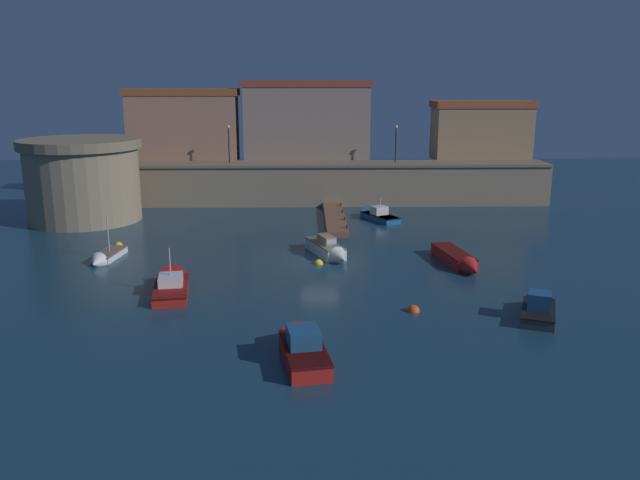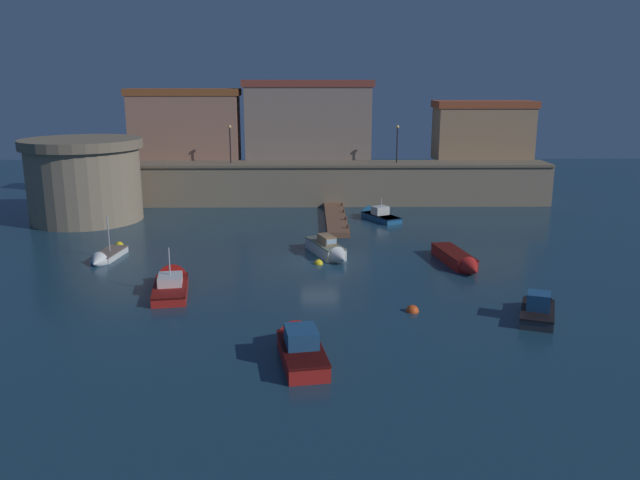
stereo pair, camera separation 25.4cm
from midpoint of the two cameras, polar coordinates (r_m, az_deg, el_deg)
The scene contains 18 objects.
ground_plane at distance 42.91m, azimuth 0.18°, elevation -1.99°, with size 114.14×114.14×0.00m, color #19384C.
quay_wall at distance 62.99m, azimuth -0.18°, elevation 5.09°, with size 45.27×4.21×4.03m.
old_town_backdrop at distance 66.23m, azimuth 0.47°, elevation 10.25°, with size 41.22×4.52×8.08m.
fortress_tower at distance 58.70m, azimuth -20.13°, elevation 5.10°, with size 10.13×10.13×7.04m.
pier_dock at distance 55.36m, azimuth 1.55°, elevation 1.93°, with size 1.76×12.37×0.70m.
quay_lamp_0 at distance 62.90m, azimuth -7.91°, elevation 8.99°, with size 0.32×0.32×3.63m.
quay_lamp_1 at distance 63.03m, azimuth 7.01°, elevation 9.01°, with size 0.32×0.32×3.61m.
moored_boat_0 at distance 44.11m, azimuth 0.98°, elevation -0.86°, with size 3.24×5.73×1.64m.
moored_boat_1 at distance 38.43m, azimuth -12.91°, elevation -3.73°, with size 2.67×5.98×3.25m.
moored_boat_2 at distance 35.25m, azimuth 19.04°, elevation -5.69°, with size 3.01×4.65×1.89m.
moored_boat_3 at distance 42.94m, azimuth 12.43°, elevation -1.75°, with size 2.37×6.36×1.31m.
moored_boat_4 at distance 45.55m, azimuth -18.45°, elevation -1.44°, with size 1.77×4.32×3.23m.
moored_boat_5 at distance 28.66m, azimuth -1.58°, elevation -9.30°, with size 2.53×5.56×1.95m.
moored_boat_6 at distance 60.96m, azimuth -15.96°, elevation 2.58°, with size 2.29×4.85×2.29m.
moored_boat_7 at distance 56.59m, azimuth 5.08°, elevation 2.28°, with size 3.78×5.32×2.46m.
mooring_buoy_0 at distance 42.50m, azimuth 0.04°, elevation -2.15°, with size 0.61×0.61×0.61m, color yellow.
mooring_buoy_1 at distance 34.36m, azimuth 8.43°, elevation -6.32°, with size 0.70×0.70×0.70m, color #EA4C19.
mooring_buoy_2 at distance 49.38m, azimuth -17.31°, elevation -0.49°, with size 0.63×0.63×0.63m, color yellow.
Camera 2 is at (-0.65, -41.22, 11.90)m, focal length 35.92 mm.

